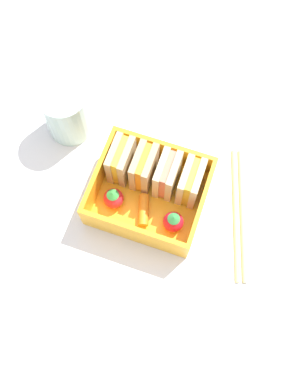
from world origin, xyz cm
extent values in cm
cube|color=white|center=(0.00, 0.00, -1.00)|extent=(120.00, 120.00, 2.00)
cube|color=#F5A320|center=(0.00, 0.00, 0.60)|extent=(15.01, 13.11, 1.20)
cube|color=#F5A320|center=(0.00, 6.26, 3.42)|extent=(15.01, 0.60, 4.45)
cube|color=#F5A320|center=(0.00, -6.26, 3.42)|extent=(15.01, 0.60, 4.45)
cube|color=#F5A320|center=(-7.20, 0.00, 3.42)|extent=(0.60, 11.91, 4.45)
cube|color=#F5A320|center=(7.20, 0.00, 3.42)|extent=(0.60, 11.91, 4.45)
cube|color=tan|center=(-5.83, 2.55, 4.29)|extent=(0.88, 5.09, 6.19)
cube|color=yellow|center=(-4.95, 2.55, 4.29)|extent=(0.88, 4.68, 5.69)
cube|color=tan|center=(-4.07, 2.55, 4.29)|extent=(0.88, 5.09, 6.19)
cube|color=tan|center=(-2.53, 2.55, 4.29)|extent=(0.88, 5.09, 6.19)
cube|color=orange|center=(-1.65, 2.55, 4.29)|extent=(0.88, 4.68, 5.69)
cube|color=tan|center=(-0.77, 2.55, 4.29)|extent=(0.88, 5.09, 6.19)
cube|color=#D3B889|center=(0.77, 2.55, 4.29)|extent=(0.88, 5.09, 6.19)
cube|color=#D87259|center=(1.65, 2.55, 4.29)|extent=(0.88, 4.68, 5.69)
cube|color=#D3B889|center=(2.53, 2.55, 4.29)|extent=(0.88, 5.09, 6.19)
cube|color=beige|center=(4.07, 2.55, 4.29)|extent=(0.88, 5.09, 6.19)
cube|color=yellow|center=(4.95, 2.55, 4.29)|extent=(0.88, 4.68, 5.69)
cube|color=beige|center=(5.83, 2.55, 4.29)|extent=(0.88, 5.09, 6.19)
sphere|color=red|center=(-4.33, -2.43, 2.59)|extent=(2.77, 2.77, 2.77)
cone|color=#338E3B|center=(-4.33, -2.43, 4.27)|extent=(1.66, 1.66, 0.60)
cylinder|color=orange|center=(-0.17, -2.46, 1.90)|extent=(2.63, 4.58, 1.39)
sphere|color=red|center=(4.36, -2.96, 2.59)|extent=(2.79, 2.79, 2.79)
cone|color=#2F8241|center=(4.36, -2.96, 4.29)|extent=(1.67, 1.67, 0.60)
cylinder|color=tan|center=(12.10, 1.79, 0.35)|extent=(6.19, 18.68, 0.70)
cylinder|color=tan|center=(13.01, 2.07, 0.35)|extent=(6.19, 18.68, 0.70)
cylinder|color=silver|center=(-14.94, 7.12, 4.12)|extent=(6.68, 6.68, 8.24)
camera|label=1|loc=(6.61, -19.25, 57.26)|focal=40.00mm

